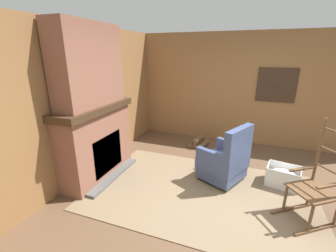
# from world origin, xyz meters

# --- Properties ---
(ground_plane) EXTENTS (14.00, 14.00, 0.00)m
(ground_plane) POSITION_xyz_m (0.00, 0.00, 0.00)
(ground_plane) COLOR brown
(wood_panel_wall_left) EXTENTS (0.06, 5.66, 2.56)m
(wood_panel_wall_left) POSITION_xyz_m (-2.56, 0.00, 1.28)
(wood_panel_wall_left) COLOR olive
(wood_panel_wall_left) RESTS_ON ground
(wood_panel_wall_back) EXTENTS (5.66, 0.09, 2.56)m
(wood_panel_wall_back) POSITION_xyz_m (0.01, 2.56, 1.29)
(wood_panel_wall_back) COLOR olive
(wood_panel_wall_back) RESTS_ON ground
(fireplace_hearth) EXTENTS (0.65, 1.57, 1.28)m
(fireplace_hearth) POSITION_xyz_m (-2.30, 0.00, 0.64)
(fireplace_hearth) COLOR brown
(fireplace_hearth) RESTS_ON ground
(chimney_breast) EXTENTS (0.39, 1.30, 1.26)m
(chimney_breast) POSITION_xyz_m (-2.31, 0.00, 1.91)
(chimney_breast) COLOR brown
(chimney_breast) RESTS_ON fireplace_hearth
(area_rug) EXTENTS (3.40, 2.18, 0.01)m
(area_rug) POSITION_xyz_m (-0.48, 0.09, 0.01)
(area_rug) COLOR #7A664C
(area_rug) RESTS_ON ground
(armchair) EXTENTS (0.87, 0.90, 1.01)m
(armchair) POSITION_xyz_m (-0.18, 0.57, 0.36)
(armchair) COLOR #3D4C75
(armchair) RESTS_ON ground
(rocking_chair) EXTENTS (0.91, 0.83, 1.32)m
(rocking_chair) POSITION_xyz_m (1.01, 0.01, 0.44)
(rocking_chair) COLOR brown
(rocking_chair) RESTS_ON ground
(firewood_stack) EXTENTS (0.44, 0.49, 0.23)m
(firewood_stack) POSITION_xyz_m (-0.93, 1.91, 0.09)
(firewood_stack) COLOR brown
(firewood_stack) RESTS_ON ground
(laundry_basket) EXTENTS (0.56, 0.47, 0.33)m
(laundry_basket) POSITION_xyz_m (0.74, 0.75, 0.17)
(laundry_basket) COLOR white
(laundry_basket) RESTS_ON ground
(oil_lamp_vase) EXTENTS (0.12, 0.12, 0.23)m
(oil_lamp_vase) POSITION_xyz_m (-2.35, -0.36, 1.36)
(oil_lamp_vase) COLOR #47708E
(oil_lamp_vase) RESTS_ON fireplace_hearth
(storage_case) EXTENTS (0.13, 0.22, 0.14)m
(storage_case) POSITION_xyz_m (-2.35, 0.47, 1.35)
(storage_case) COLOR gray
(storage_case) RESTS_ON fireplace_hearth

